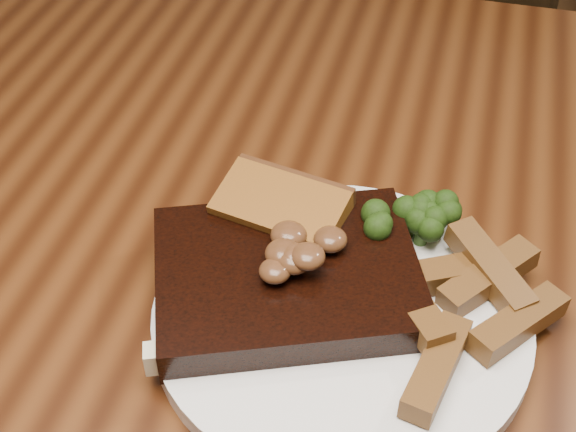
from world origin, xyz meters
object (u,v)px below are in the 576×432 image
garlic_bread (281,226)px  chair_far (435,79)px  plate (341,318)px  steak (287,277)px  dining_table (286,330)px  potato_wedges (447,313)px

garlic_bread → chair_far: bearing=95.6°
plate → steak: bearing=165.7°
chair_far → garlic_bread: (-0.07, -0.71, 0.31)m
plate → steak: 0.05m
dining_table → chair_far: 0.74m
dining_table → potato_wedges: potato_wedges is taller
dining_table → plate: 0.13m
steak → chair_far: bearing=64.1°
chair_far → garlic_bread: chair_far is taller
chair_far → plate: size_ratio=3.21×
plate → chair_far: bearing=89.3°
steak → potato_wedges: (0.11, -0.00, -0.00)m
plate → potato_wedges: bearing=6.4°
chair_far → steak: size_ratio=4.63×
dining_table → garlic_bread: garlic_bread is taller
dining_table → chair_far: (0.06, 0.72, -0.19)m
dining_table → garlic_bread: 0.12m
dining_table → potato_wedges: bearing=-21.2°
chair_far → steak: bearing=110.3°
dining_table → potato_wedges: size_ratio=15.15×
dining_table → steak: 0.13m
dining_table → chair_far: chair_far is taller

